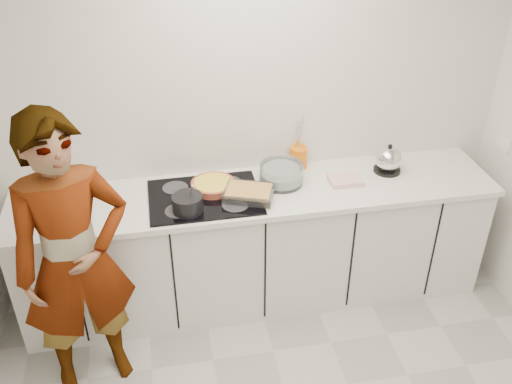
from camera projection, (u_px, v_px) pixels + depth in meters
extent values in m
cube|color=silver|center=(248.00, 117.00, 3.84)|extent=(3.60, 0.00, 2.60)
cube|color=white|center=(504.00, 142.00, 4.02)|extent=(0.02, 0.15, 0.09)
cube|color=silver|center=(257.00, 248.00, 4.03)|extent=(3.20, 0.58, 0.87)
cube|color=white|center=(257.00, 193.00, 3.79)|extent=(3.24, 0.64, 0.04)
cube|color=black|center=(205.00, 197.00, 3.70)|extent=(0.72, 0.54, 0.01)
cylinder|color=#A24930|center=(213.00, 185.00, 3.77)|extent=(0.30, 0.30, 0.05)
cylinder|color=yellow|center=(213.00, 183.00, 3.76)|extent=(0.26, 0.26, 0.01)
cylinder|color=black|center=(188.00, 203.00, 3.53)|extent=(0.25, 0.25, 0.11)
cylinder|color=silver|center=(190.00, 195.00, 3.52)|extent=(0.05, 0.07, 0.16)
cube|color=silver|center=(249.00, 193.00, 3.67)|extent=(0.37, 0.32, 0.06)
cube|color=tan|center=(249.00, 191.00, 3.66)|extent=(0.33, 0.28, 0.02)
cylinder|color=silver|center=(281.00, 174.00, 3.83)|extent=(0.37, 0.37, 0.14)
cylinder|color=white|center=(281.00, 177.00, 3.84)|extent=(0.31, 0.31, 0.06)
cube|color=white|center=(345.00, 180.00, 3.86)|extent=(0.22, 0.16, 0.04)
cylinder|color=black|center=(387.00, 170.00, 3.99)|extent=(0.19, 0.19, 0.02)
sphere|color=silver|center=(388.00, 159.00, 3.94)|extent=(0.19, 0.19, 0.18)
sphere|color=black|center=(390.00, 146.00, 3.89)|extent=(0.03, 0.03, 0.03)
cylinder|color=orange|center=(298.00, 157.00, 4.01)|extent=(0.13, 0.13, 0.16)
imported|color=silver|center=(75.00, 262.00, 3.16)|extent=(0.76, 0.61, 1.81)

